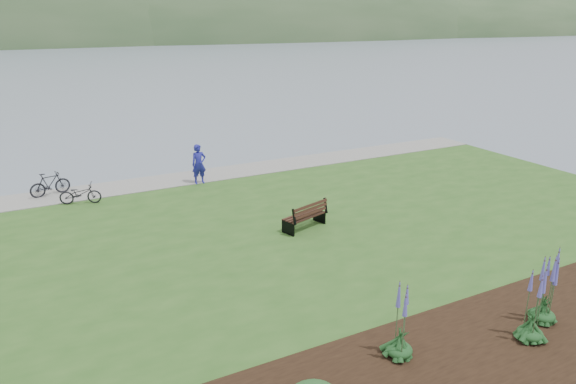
# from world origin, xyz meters

# --- Properties ---
(ground) EXTENTS (600.00, 600.00, 0.00)m
(ground) POSITION_xyz_m (0.00, 0.00, 0.00)
(ground) COLOR slate
(ground) RESTS_ON ground
(lawn) EXTENTS (34.00, 20.00, 0.40)m
(lawn) POSITION_xyz_m (0.00, -2.00, 0.20)
(lawn) COLOR #2B541D
(lawn) RESTS_ON ground
(shoreline_path) EXTENTS (34.00, 2.20, 0.03)m
(shoreline_path) POSITION_xyz_m (0.00, 6.90, 0.42)
(shoreline_path) COLOR gray
(shoreline_path) RESTS_ON lawn
(garden_bed) EXTENTS (24.00, 4.40, 0.04)m
(garden_bed) POSITION_xyz_m (3.00, -9.80, 0.42)
(garden_bed) COLOR black
(garden_bed) RESTS_ON lawn
(far_hillside) EXTENTS (580.00, 80.00, 38.00)m
(far_hillside) POSITION_xyz_m (20.00, 170.00, 0.00)
(far_hillside) COLOR #324E2C
(far_hillside) RESTS_ON ground
(park_bench) EXTENTS (1.85, 1.18, 1.07)m
(park_bench) POSITION_xyz_m (1.73, -1.22, 0.93)
(park_bench) COLOR black
(park_bench) RESTS_ON lawn
(person) EXTENTS (0.80, 0.55, 2.18)m
(person) POSITION_xyz_m (-0.01, 5.87, 1.49)
(person) COLOR navy
(person) RESTS_ON lawn
(bicycle_a) EXTENTS (1.07, 1.77, 0.88)m
(bicycle_a) POSITION_xyz_m (-5.29, 5.47, 0.84)
(bicycle_a) COLOR black
(bicycle_a) RESTS_ON lawn
(bicycle_b) EXTENTS (0.96, 1.79, 1.04)m
(bicycle_b) POSITION_xyz_m (-6.33, 7.20, 0.92)
(bicycle_b) COLOR black
(bicycle_b) RESTS_ON lawn
(echium_0) EXTENTS (0.62, 0.62, 2.06)m
(echium_0) POSITION_xyz_m (3.09, -9.70, 1.21)
(echium_0) COLOR #153B1A
(echium_0) RESTS_ON garden_bed
(echium_1) EXTENTS (0.62, 0.62, 2.21)m
(echium_1) POSITION_xyz_m (4.05, -9.31, 1.39)
(echium_1) COLOR #153B1A
(echium_1) RESTS_ON garden_bed
(echium_4) EXTENTS (0.62, 0.62, 2.23)m
(echium_4) POSITION_xyz_m (-0.10, -8.75, 1.29)
(echium_4) COLOR #153B1A
(echium_4) RESTS_ON garden_bed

